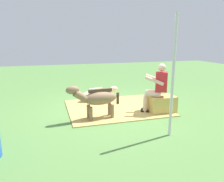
{
  "coord_description": "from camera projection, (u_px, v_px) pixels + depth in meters",
  "views": [
    {
      "loc": [
        1.68,
        5.72,
        1.95
      ],
      "look_at": [
        -0.0,
        0.01,
        0.55
      ],
      "focal_mm": 35.48,
      "sensor_mm": 36.0,
      "label": 1
    }
  ],
  "objects": [
    {
      "name": "pony_lying",
      "position": [
        96.0,
        95.0,
        7.14
      ],
      "size": [
        1.36,
        0.58,
        0.42
      ],
      "color": "beige",
      "rests_on": "ground"
    },
    {
      "name": "person_seated",
      "position": [
        157.0,
        86.0,
        5.9
      ],
      "size": [
        0.72,
        0.6,
        1.33
      ],
      "color": "beige",
      "rests_on": "ground"
    },
    {
      "name": "ground_plane",
      "position": [
        112.0,
        110.0,
        6.25
      ],
      "size": [
        24.0,
        24.0,
        0.0
      ],
      "primitive_type": "plane",
      "color": "#568442"
    },
    {
      "name": "hay_patch",
      "position": [
        116.0,
        108.0,
        6.42
      ],
      "size": [
        2.76,
        2.32,
        0.02
      ],
      "primitive_type": "cube",
      "color": "tan",
      "rests_on": "ground"
    },
    {
      "name": "pony_standing",
      "position": [
        97.0,
        98.0,
        5.42
      ],
      "size": [
        1.35,
        0.39,
        0.89
      ],
      "color": "#8C6B4C",
      "rests_on": "ground"
    },
    {
      "name": "hay_bale",
      "position": [
        162.0,
        104.0,
        6.0
      ],
      "size": [
        0.71,
        0.46,
        0.45
      ],
      "primitive_type": "cube",
      "color": "tan",
      "rests_on": "ground"
    },
    {
      "name": "soda_bottle",
      "position": [
        172.0,
        102.0,
        6.51
      ],
      "size": [
        0.07,
        0.07,
        0.29
      ],
      "color": "#197233",
      "rests_on": "ground"
    },
    {
      "name": "tent_pole_left",
      "position": [
        173.0,
        77.0,
        4.34
      ],
      "size": [
        0.06,
        0.06,
        2.44
      ],
      "primitive_type": "cylinder",
      "color": "silver",
      "rests_on": "ground"
    }
  ]
}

